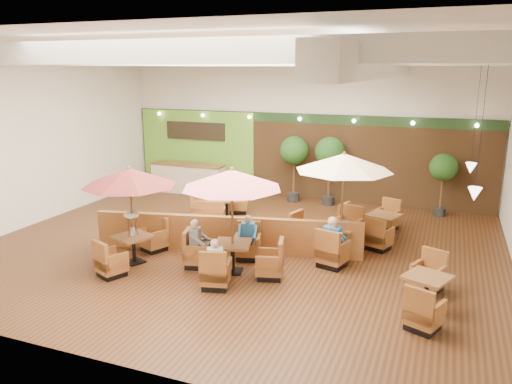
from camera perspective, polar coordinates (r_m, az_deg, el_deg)
The scene contains 17 objects.
room at distance 14.25m, azimuth 0.86°, elevation 9.01°, with size 14.04×14.00×5.52m.
service_counter at distance 20.15m, azimuth -7.72°, elevation 1.57°, with size 3.00×0.75×1.18m.
booth_divider at distance 13.51m, azimuth -3.38°, elevation -4.87°, with size 7.26×0.18×1.00m, color brown.
table_0 at distance 12.76m, azimuth -14.19°, elevation 0.22°, with size 2.34×2.65×2.54m.
table_1 at distance 11.81m, azimuth -2.76°, elevation -1.12°, with size 2.68×2.68×2.62m.
table_2 at distance 13.23m, azimuth 9.64°, elevation 1.24°, with size 2.71×2.84×2.78m.
table_3 at distance 16.43m, azimuth -4.16°, elevation -1.64°, with size 1.90×2.70×1.53m.
table_4 at distance 11.07m, azimuth 18.87°, elevation -10.84°, with size 1.08×2.63×0.92m.
table_5 at distance 15.07m, azimuth 13.29°, elevation -3.83°, with size 1.87×2.67×0.94m.
topiary_0 at distance 18.42m, azimuth 4.38°, elevation 4.44°, with size 1.06×1.06×2.45m.
topiary_1 at distance 18.08m, azimuth 8.43°, elevation 4.24°, with size 1.07×1.07×2.49m.
topiary_2 at distance 17.69m, azimuth 20.63°, elevation 2.40°, with size 0.92×0.92×2.13m.
diner_0 at distance 11.32m, azimuth -4.68°, elevation -7.46°, with size 0.41×0.38×0.73m.
diner_1 at distance 12.96m, azimuth -0.97°, elevation -4.62°, with size 0.39×0.34×0.72m.
diner_2 at distance 12.52m, azimuth -6.73°, elevation -5.29°, with size 0.37×0.42×0.77m.
diner_3 at distance 12.58m, azimuth 8.77°, elevation -5.10°, with size 0.45×0.39×0.86m.
diner_4 at distance 12.60m, azimuth 8.76°, elevation -5.29°, with size 0.39×0.34×0.75m.
Camera 1 is at (5.21, -12.08, 4.85)m, focal length 35.00 mm.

